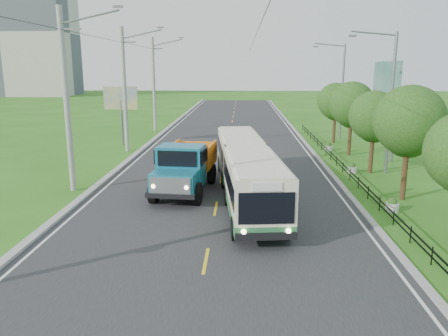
# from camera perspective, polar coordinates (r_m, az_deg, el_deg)

# --- Properties ---
(ground) EXTENTS (240.00, 240.00, 0.00)m
(ground) POSITION_cam_1_polar(r_m,az_deg,el_deg) (16.13, -2.40, -12.04)
(ground) COLOR #2E6217
(ground) RESTS_ON ground
(road) EXTENTS (14.00, 120.00, 0.02)m
(road) POSITION_cam_1_polar(r_m,az_deg,el_deg) (35.25, 0.27, 1.84)
(road) COLOR #28282B
(road) RESTS_ON ground
(curb_left) EXTENTS (0.40, 120.00, 0.15)m
(curb_left) POSITION_cam_1_polar(r_m,az_deg,el_deg) (36.22, -11.19, 1.99)
(curb_left) COLOR #9E9E99
(curb_left) RESTS_ON ground
(curb_right) EXTENTS (0.30, 120.00, 0.10)m
(curb_right) POSITION_cam_1_polar(r_m,az_deg,el_deg) (35.71, 11.82, 1.77)
(curb_right) COLOR #9E9E99
(curb_right) RESTS_ON ground
(edge_line_left) EXTENTS (0.12, 120.00, 0.00)m
(edge_line_left) POSITION_cam_1_polar(r_m,az_deg,el_deg) (36.11, -10.34, 1.91)
(edge_line_left) COLOR silver
(edge_line_left) RESTS_ON road
(edge_line_right) EXTENTS (0.12, 120.00, 0.00)m
(edge_line_right) POSITION_cam_1_polar(r_m,az_deg,el_deg) (35.64, 11.02, 1.74)
(edge_line_right) COLOR silver
(edge_line_right) RESTS_ON road
(centre_dash) EXTENTS (0.12, 2.20, 0.00)m
(centre_dash) POSITION_cam_1_polar(r_m,az_deg,el_deg) (16.12, -2.40, -11.97)
(centre_dash) COLOR yellow
(centre_dash) RESTS_ON road
(railing_right) EXTENTS (0.04, 40.00, 0.60)m
(railing_right) POSITION_cam_1_polar(r_m,az_deg,el_deg) (30.07, 15.26, -0.02)
(railing_right) COLOR black
(railing_right) RESTS_ON ground
(pole_near) EXTENTS (3.51, 0.32, 10.00)m
(pole_near) POSITION_cam_1_polar(r_m,az_deg,el_deg) (25.48, -19.81, 8.33)
(pole_near) COLOR gray
(pole_near) RESTS_ON ground
(pole_mid) EXTENTS (3.51, 0.32, 10.00)m
(pole_mid) POSITION_cam_1_polar(r_m,az_deg,el_deg) (36.86, -12.81, 9.97)
(pole_mid) COLOR gray
(pole_mid) RESTS_ON ground
(pole_far) EXTENTS (3.51, 0.32, 10.00)m
(pole_far) POSITION_cam_1_polar(r_m,az_deg,el_deg) (48.54, -9.11, 10.78)
(pole_far) COLOR gray
(pole_far) RESTS_ON ground
(tree_third) EXTENTS (3.60, 3.62, 6.00)m
(tree_third) POSITION_cam_1_polar(r_m,az_deg,el_deg) (24.44, 23.04, 5.29)
(tree_third) COLOR #382314
(tree_third) RESTS_ON ground
(tree_fourth) EXTENTS (3.24, 3.31, 5.40)m
(tree_fourth) POSITION_cam_1_polar(r_m,az_deg,el_deg) (30.14, 19.03, 6.11)
(tree_fourth) COLOR #382314
(tree_fourth) RESTS_ON ground
(tree_fifth) EXTENTS (3.48, 3.52, 5.80)m
(tree_fifth) POSITION_cam_1_polar(r_m,az_deg,el_deg) (35.88, 16.37, 7.71)
(tree_fifth) COLOR #382314
(tree_fifth) RESTS_ON ground
(tree_back) EXTENTS (3.30, 3.36, 5.50)m
(tree_back) POSITION_cam_1_polar(r_m,az_deg,el_deg) (41.73, 14.40, 8.22)
(tree_back) COLOR #382314
(tree_back) RESTS_ON ground
(streetlight_mid) EXTENTS (3.02, 0.20, 9.07)m
(streetlight_mid) POSITION_cam_1_polar(r_m,az_deg,el_deg) (30.13, 20.74, 8.50)
(streetlight_mid) COLOR slate
(streetlight_mid) RESTS_ON ground
(streetlight_far) EXTENTS (3.02, 0.20, 9.07)m
(streetlight_far) POSITION_cam_1_polar(r_m,az_deg,el_deg) (43.63, 15.02, 10.02)
(streetlight_far) COLOR slate
(streetlight_far) RESTS_ON ground
(planter_near) EXTENTS (0.64, 0.64, 0.67)m
(planter_near) POSITION_cam_1_polar(r_m,az_deg,el_deg) (22.79, 21.11, -4.59)
(planter_near) COLOR silver
(planter_near) RESTS_ON ground
(planter_mid) EXTENTS (0.64, 0.64, 0.67)m
(planter_mid) POSITION_cam_1_polar(r_m,az_deg,el_deg) (30.21, 16.37, -0.05)
(planter_mid) COLOR silver
(planter_mid) RESTS_ON ground
(planter_far) EXTENTS (0.64, 0.64, 0.67)m
(planter_far) POSITION_cam_1_polar(r_m,az_deg,el_deg) (37.86, 13.52, 2.67)
(planter_far) COLOR silver
(planter_far) RESTS_ON ground
(billboard_left) EXTENTS (3.00, 0.20, 5.20)m
(billboard_left) POSITION_cam_1_polar(r_m,az_deg,el_deg) (40.15, -13.33, 8.41)
(billboard_left) COLOR slate
(billboard_left) RESTS_ON ground
(billboard_right) EXTENTS (0.24, 6.00, 7.30)m
(billboard_right) POSITION_cam_1_polar(r_m,az_deg,el_deg) (36.32, 20.37, 9.85)
(billboard_right) COLOR slate
(billboard_right) RESTS_ON ground
(apartment_near) EXTENTS (28.00, 14.00, 30.00)m
(apartment_near) POSITION_cam_1_polar(r_m,az_deg,el_deg) (123.44, -25.76, 15.54)
(apartment_near) COLOR #B7B2A3
(apartment_near) RESTS_ON ground
(bus) EXTENTS (3.75, 14.72, 2.81)m
(bus) POSITION_cam_1_polar(r_m,az_deg,el_deg) (23.21, 2.88, 0.19)
(bus) COLOR #2C6E3D
(bus) RESTS_ON ground
(dump_truck) EXTENTS (3.18, 6.88, 2.80)m
(dump_truck) POSITION_cam_1_polar(r_m,az_deg,el_deg) (24.34, -5.08, 0.50)
(dump_truck) COLOR #166A84
(dump_truck) RESTS_ON ground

